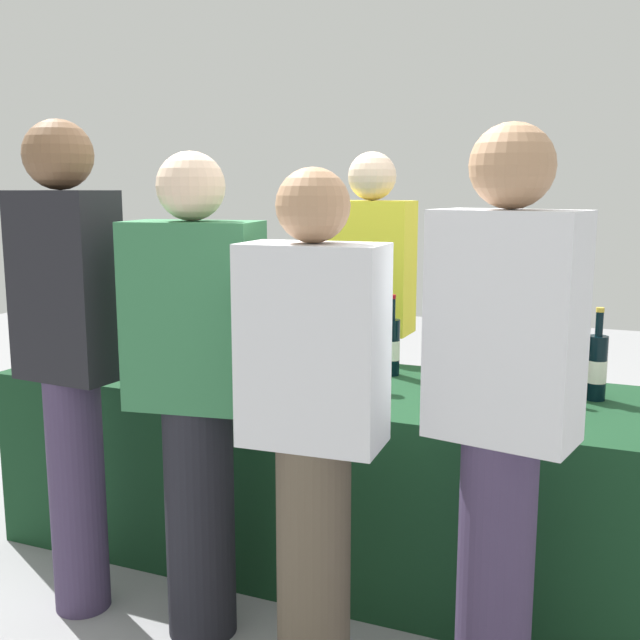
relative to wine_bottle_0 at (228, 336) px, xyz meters
The scene contains 21 objects.
ground_plane 1.03m from the wine_bottle_0, 20.50° to the right, with size 12.00×12.00×0.00m, color gray.
tasting_table 0.75m from the wine_bottle_0, 20.50° to the right, with size 2.63×0.83×0.75m, color #14381E.
wine_bottle_0 is the anchor object (origin of this frame).
wine_bottle_1 0.40m from the wine_bottle_0, 13.34° to the right, with size 0.07×0.07×0.34m.
wine_bottle_2 0.77m from the wine_bottle_0, ahead, with size 0.07×0.07×0.34m.
wine_bottle_3 0.97m from the wine_bottle_0, ahead, with size 0.08×0.08×0.30m.
wine_bottle_4 1.19m from the wine_bottle_0, ahead, with size 0.08×0.08×0.33m.
wine_bottle_5 1.35m from the wine_bottle_0, ahead, with size 0.08×0.08×0.34m.
wine_bottle_6 1.49m from the wine_bottle_0, ahead, with size 0.07×0.07×0.32m.
wine_bottle_7 1.58m from the wine_bottle_0, ahead, with size 0.07×0.07×0.34m.
wine_glass_0 0.47m from the wine_bottle_0, 143.88° to the right, with size 0.07×0.07×0.15m.
wine_glass_1 0.34m from the wine_bottle_0, 92.09° to the right, with size 0.07×0.07×0.14m.
wine_glass_2 0.40m from the wine_bottle_0, 47.77° to the right, with size 0.07×0.07×0.13m.
wine_glass_3 0.86m from the wine_bottle_0, 18.65° to the right, with size 0.07×0.07×0.13m.
wine_glass_4 1.37m from the wine_bottle_0, 16.88° to the right, with size 0.07×0.07×0.13m.
ice_bucket 1.35m from the wine_bottle_0, 10.23° to the right, with size 0.18×0.18×0.19m, color silver.
server_pouring 0.70m from the wine_bottle_0, 42.49° to the left, with size 0.39×0.23×1.69m.
guest_0 0.92m from the wine_bottle_0, 97.19° to the right, with size 0.37×0.23×1.75m.
guest_1 0.95m from the wine_bottle_0, 66.76° to the right, with size 0.46×0.30×1.64m.
guest_2 1.30m from the wine_bottle_0, 49.53° to the right, with size 0.42×0.25×1.58m.
guest_3 1.64m from the wine_bottle_0, 33.25° to the right, with size 0.43×0.29×1.69m.
Camera 1 is at (1.17, -2.77, 1.52)m, focal length 43.05 mm.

